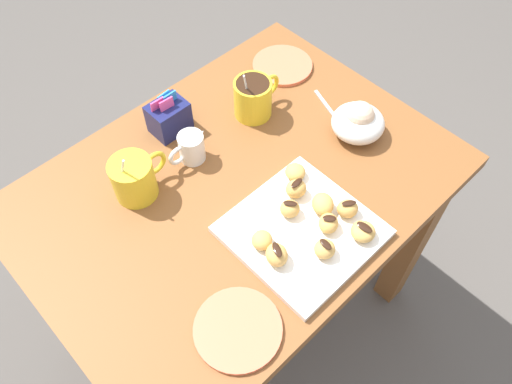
{
  "coord_description": "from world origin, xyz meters",
  "views": [
    {
      "loc": [
        -0.44,
        -0.52,
        1.67
      ],
      "look_at": [
        0.0,
        -0.06,
        0.76
      ],
      "focal_mm": 35.71,
      "sensor_mm": 36.0,
      "label": 1
    }
  ],
  "objects_px": {
    "coffee_mug_yellow_right": "(254,97)",
    "cream_pitcher_white": "(191,147)",
    "ice_cream_bowl": "(358,121)",
    "beignet_3": "(295,172)",
    "dining_table": "(239,219)",
    "coffee_mug_yellow_left": "(134,177)",
    "sugar_caddy": "(169,117)",
    "pastry_plate_square": "(302,231)",
    "saucer_coral_left": "(238,329)",
    "beignet_0": "(363,232)",
    "beignet_1": "(277,255)",
    "beignet_2": "(328,223)",
    "saucer_coral_right": "(282,65)",
    "beignet_8": "(290,209)",
    "beignet_5": "(323,204)",
    "beignet_6": "(324,250)",
    "beignet_4": "(347,209)",
    "beignet_9": "(296,189)"
  },
  "relations": [
    {
      "from": "beignet_9",
      "to": "beignet_5",
      "type": "bearing_deg",
      "value": -79.2
    },
    {
      "from": "cream_pitcher_white",
      "to": "ice_cream_bowl",
      "type": "height_order",
      "value": "ice_cream_bowl"
    },
    {
      "from": "ice_cream_bowl",
      "to": "beignet_3",
      "type": "distance_m",
      "value": 0.21
    },
    {
      "from": "coffee_mug_yellow_left",
      "to": "saucer_coral_left",
      "type": "relative_size",
      "value": 0.9
    },
    {
      "from": "beignet_3",
      "to": "dining_table",
      "type": "bearing_deg",
      "value": 140.07
    },
    {
      "from": "saucer_coral_left",
      "to": "saucer_coral_right",
      "type": "relative_size",
      "value": 1.04
    },
    {
      "from": "cream_pitcher_white",
      "to": "beignet_4",
      "type": "height_order",
      "value": "cream_pitcher_white"
    },
    {
      "from": "beignet_0",
      "to": "coffee_mug_yellow_left",
      "type": "bearing_deg",
      "value": 121.98
    },
    {
      "from": "ice_cream_bowl",
      "to": "beignet_9",
      "type": "distance_m",
      "value": 0.25
    },
    {
      "from": "cream_pitcher_white",
      "to": "saucer_coral_left",
      "type": "height_order",
      "value": "cream_pitcher_white"
    },
    {
      "from": "dining_table",
      "to": "coffee_mug_yellow_left",
      "type": "distance_m",
      "value": 0.3
    },
    {
      "from": "dining_table",
      "to": "coffee_mug_yellow_right",
      "type": "relative_size",
      "value": 6.37
    },
    {
      "from": "saucer_coral_right",
      "to": "beignet_8",
      "type": "xyz_separation_m",
      "value": [
        -0.33,
        -0.35,
        0.03
      ]
    },
    {
      "from": "sugar_caddy",
      "to": "beignet_8",
      "type": "relative_size",
      "value": 2.51
    },
    {
      "from": "dining_table",
      "to": "beignet_0",
      "type": "height_order",
      "value": "beignet_0"
    },
    {
      "from": "beignet_0",
      "to": "beignet_1",
      "type": "relative_size",
      "value": 1.0
    },
    {
      "from": "coffee_mug_yellow_right",
      "to": "cream_pitcher_white",
      "type": "height_order",
      "value": "coffee_mug_yellow_right"
    },
    {
      "from": "beignet_0",
      "to": "beignet_4",
      "type": "xyz_separation_m",
      "value": [
        0.02,
        0.06,
        0.0
      ]
    },
    {
      "from": "beignet_2",
      "to": "coffee_mug_yellow_left",
      "type": "bearing_deg",
      "value": 122.18
    },
    {
      "from": "saucer_coral_right",
      "to": "beignet_6",
      "type": "distance_m",
      "value": 0.59
    },
    {
      "from": "coffee_mug_yellow_left",
      "to": "beignet_4",
      "type": "distance_m",
      "value": 0.46
    },
    {
      "from": "coffee_mug_yellow_right",
      "to": "beignet_5",
      "type": "height_order",
      "value": "coffee_mug_yellow_right"
    },
    {
      "from": "beignet_2",
      "to": "beignet_4",
      "type": "xyz_separation_m",
      "value": [
        0.06,
        -0.0,
        0.0
      ]
    },
    {
      "from": "beignet_4",
      "to": "beignet_8",
      "type": "distance_m",
      "value": 0.12
    },
    {
      "from": "ice_cream_bowl",
      "to": "beignet_1",
      "type": "xyz_separation_m",
      "value": [
        -0.39,
        -0.12,
        -0.0
      ]
    },
    {
      "from": "coffee_mug_yellow_left",
      "to": "ice_cream_bowl",
      "type": "relative_size",
      "value": 1.18
    },
    {
      "from": "cream_pitcher_white",
      "to": "dining_table",
      "type": "bearing_deg",
      "value": -78.75
    },
    {
      "from": "ice_cream_bowl",
      "to": "beignet_3",
      "type": "xyz_separation_m",
      "value": [
        -0.21,
        0.0,
        -0.01
      ]
    },
    {
      "from": "ice_cream_bowl",
      "to": "beignet_1",
      "type": "distance_m",
      "value": 0.41
    },
    {
      "from": "pastry_plate_square",
      "to": "saucer_coral_left",
      "type": "relative_size",
      "value": 1.66
    },
    {
      "from": "dining_table",
      "to": "ice_cream_bowl",
      "type": "bearing_deg",
      "value": -15.59
    },
    {
      "from": "coffee_mug_yellow_left",
      "to": "sugar_caddy",
      "type": "bearing_deg",
      "value": 30.23
    },
    {
      "from": "dining_table",
      "to": "beignet_8",
      "type": "bearing_deg",
      "value": -82.43
    },
    {
      "from": "beignet_5",
      "to": "cream_pitcher_white",
      "type": "bearing_deg",
      "value": 108.27
    },
    {
      "from": "ice_cream_bowl",
      "to": "beignet_6",
      "type": "xyz_separation_m",
      "value": [
        -0.31,
        -0.17,
        -0.01
      ]
    },
    {
      "from": "dining_table",
      "to": "beignet_3",
      "type": "bearing_deg",
      "value": -39.93
    },
    {
      "from": "saucer_coral_right",
      "to": "beignet_1",
      "type": "xyz_separation_m",
      "value": [
        -0.43,
        -0.41,
        0.03
      ]
    },
    {
      "from": "beignet_5",
      "to": "beignet_8",
      "type": "distance_m",
      "value": 0.07
    },
    {
      "from": "beignet_1",
      "to": "beignet_4",
      "type": "xyz_separation_m",
      "value": [
        0.19,
        -0.03,
        -0.0
      ]
    },
    {
      "from": "cream_pitcher_white",
      "to": "saucer_coral_right",
      "type": "relative_size",
      "value": 0.65
    },
    {
      "from": "cream_pitcher_white",
      "to": "coffee_mug_yellow_right",
      "type": "bearing_deg",
      "value": 2.15
    },
    {
      "from": "coffee_mug_yellow_left",
      "to": "saucer_coral_right",
      "type": "relative_size",
      "value": 0.93
    },
    {
      "from": "cream_pitcher_white",
      "to": "pastry_plate_square",
      "type": "bearing_deg",
      "value": -83.53
    },
    {
      "from": "saucer_coral_right",
      "to": "beignet_1",
      "type": "bearing_deg",
      "value": -136.67
    },
    {
      "from": "coffee_mug_yellow_right",
      "to": "cream_pitcher_white",
      "type": "relative_size",
      "value": 1.45
    },
    {
      "from": "beignet_6",
      "to": "coffee_mug_yellow_right",
      "type": "bearing_deg",
      "value": 65.2
    },
    {
      "from": "sugar_caddy",
      "to": "saucer_coral_left",
      "type": "height_order",
      "value": "sugar_caddy"
    },
    {
      "from": "saucer_coral_left",
      "to": "beignet_3",
      "type": "height_order",
      "value": "beignet_3"
    },
    {
      "from": "beignet_3",
      "to": "coffee_mug_yellow_left",
      "type": "bearing_deg",
      "value": 141.49
    },
    {
      "from": "beignet_3",
      "to": "beignet_4",
      "type": "distance_m",
      "value": 0.15
    }
  ]
}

